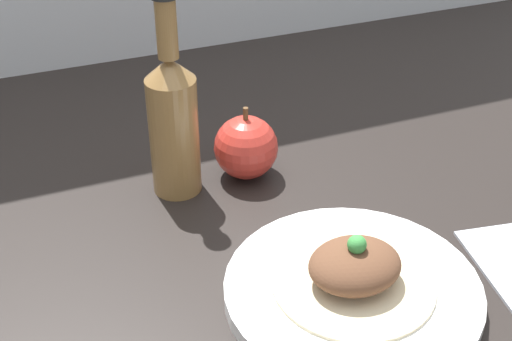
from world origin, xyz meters
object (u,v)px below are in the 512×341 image
object	(u,v)px
apple	(246,147)
plate	(353,289)
plated_food	(354,269)
cider_bottle	(173,119)

from	to	relation	value
apple	plate	bearing A→B (deg)	-85.71
plated_food	apple	distance (cm)	26.48
plated_food	cider_bottle	xyz separation A→B (cm)	(-11.43, 26.72, 6.35)
plate	plated_food	world-z (taller)	plated_food
apple	plated_food	bearing A→B (deg)	-85.71
plate	plated_food	size ratio (longest dim) A/B	1.58
plate	cider_bottle	world-z (taller)	cider_bottle
plated_food	cider_bottle	size ratio (longest dim) A/B	0.64
plate	plated_food	distance (cm)	2.71
plated_food	apple	bearing A→B (deg)	94.29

